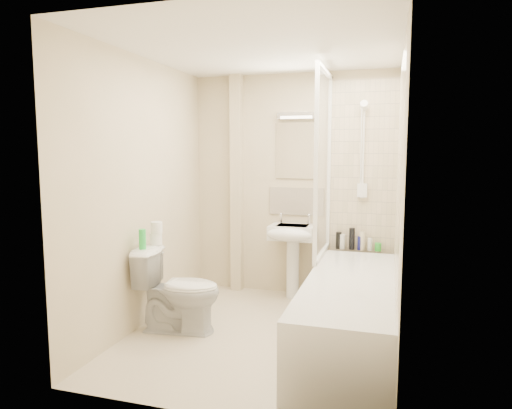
% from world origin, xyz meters
% --- Properties ---
extents(floor, '(2.50, 2.50, 0.00)m').
position_xyz_m(floor, '(0.00, 0.00, 0.00)').
color(floor, beige).
rests_on(floor, ground).
extents(wall_back, '(2.20, 0.02, 2.40)m').
position_xyz_m(wall_back, '(0.00, 1.25, 1.20)').
color(wall_back, beige).
rests_on(wall_back, ground).
extents(wall_left, '(0.02, 2.50, 2.40)m').
position_xyz_m(wall_left, '(-1.10, 0.00, 1.20)').
color(wall_left, beige).
rests_on(wall_left, ground).
extents(wall_right, '(0.02, 2.50, 2.40)m').
position_xyz_m(wall_right, '(1.10, 0.00, 1.20)').
color(wall_right, beige).
rests_on(wall_right, ground).
extents(ceiling, '(2.20, 2.50, 0.02)m').
position_xyz_m(ceiling, '(0.00, 0.00, 2.40)').
color(ceiling, white).
rests_on(ceiling, wall_back).
extents(tile_back, '(0.70, 0.01, 1.75)m').
position_xyz_m(tile_back, '(0.75, 1.24, 1.42)').
color(tile_back, beige).
rests_on(tile_back, wall_back).
extents(tile_right, '(0.01, 2.10, 1.75)m').
position_xyz_m(tile_right, '(1.09, 0.00, 1.42)').
color(tile_right, beige).
rests_on(tile_right, wall_right).
extents(pipe_boxing, '(0.12, 0.12, 2.40)m').
position_xyz_m(pipe_boxing, '(-0.62, 1.19, 1.20)').
color(pipe_boxing, beige).
rests_on(pipe_boxing, ground).
extents(splashback, '(0.60, 0.02, 0.30)m').
position_xyz_m(splashback, '(0.05, 1.24, 1.03)').
color(splashback, beige).
rests_on(splashback, wall_back).
extents(mirror, '(0.46, 0.01, 0.60)m').
position_xyz_m(mirror, '(0.05, 1.24, 1.58)').
color(mirror, white).
rests_on(mirror, wall_back).
extents(strip_light, '(0.42, 0.07, 0.07)m').
position_xyz_m(strip_light, '(0.05, 1.22, 1.95)').
color(strip_light, silver).
rests_on(strip_light, wall_back).
extents(bathtub, '(0.70, 2.10, 0.55)m').
position_xyz_m(bathtub, '(0.75, 0.00, 0.29)').
color(bathtub, white).
rests_on(bathtub, ground).
extents(shower_screen, '(0.04, 0.92, 1.80)m').
position_xyz_m(shower_screen, '(0.40, 0.80, 1.45)').
color(shower_screen, white).
rests_on(shower_screen, bathtub).
extents(shower_fixture, '(0.10, 0.16, 0.99)m').
position_xyz_m(shower_fixture, '(0.75, 1.19, 1.55)').
color(shower_fixture, white).
rests_on(shower_fixture, wall_back).
extents(pedestal_sink, '(0.47, 0.45, 0.91)m').
position_xyz_m(pedestal_sink, '(0.05, 1.01, 0.64)').
color(pedestal_sink, white).
rests_on(pedestal_sink, ground).
extents(bottle_black_a, '(0.06, 0.06, 0.18)m').
position_xyz_m(bottle_black_a, '(0.52, 1.16, 0.64)').
color(bottle_black_a, black).
rests_on(bottle_black_a, bathtub).
extents(bottle_white_a, '(0.06, 0.06, 0.16)m').
position_xyz_m(bottle_white_a, '(0.56, 1.16, 0.63)').
color(bottle_white_a, silver).
rests_on(bottle_white_a, bathtub).
extents(bottle_black_b, '(0.06, 0.06, 0.23)m').
position_xyz_m(bottle_black_b, '(0.66, 1.16, 0.66)').
color(bottle_black_b, black).
rests_on(bottle_black_b, bathtub).
extents(bottle_blue, '(0.05, 0.05, 0.14)m').
position_xyz_m(bottle_blue, '(0.74, 1.16, 0.62)').
color(bottle_blue, navy).
rests_on(bottle_blue, bathtub).
extents(bottle_cream, '(0.05, 0.05, 0.19)m').
position_xyz_m(bottle_cream, '(0.77, 1.16, 0.65)').
color(bottle_cream, beige).
rests_on(bottle_cream, bathtub).
extents(bottle_white_b, '(0.05, 0.05, 0.13)m').
position_xyz_m(bottle_white_b, '(0.85, 1.16, 0.61)').
color(bottle_white_b, silver).
rests_on(bottle_white_b, bathtub).
extents(bottle_green, '(0.06, 0.06, 0.08)m').
position_xyz_m(bottle_green, '(0.93, 1.16, 0.59)').
color(bottle_green, green).
rests_on(bottle_green, bathtub).
extents(toilet, '(0.59, 0.82, 0.74)m').
position_xyz_m(toilet, '(-0.72, -0.10, 0.37)').
color(toilet, white).
rests_on(toilet, ground).
extents(toilet_roll_lower, '(0.11, 0.11, 0.11)m').
position_xyz_m(toilet_roll_lower, '(-0.98, -0.01, 0.79)').
color(toilet_roll_lower, white).
rests_on(toilet_roll_lower, toilet).
extents(toilet_roll_upper, '(0.10, 0.10, 0.10)m').
position_xyz_m(toilet_roll_upper, '(-0.97, -0.01, 0.89)').
color(toilet_roll_upper, white).
rests_on(toilet_roll_upper, toilet_roll_lower).
extents(green_bottle, '(0.06, 0.06, 0.17)m').
position_xyz_m(green_bottle, '(-1.00, -0.21, 0.82)').
color(green_bottle, green).
rests_on(green_bottle, toilet).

